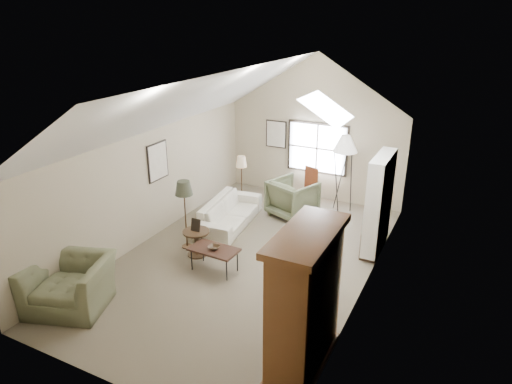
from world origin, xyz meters
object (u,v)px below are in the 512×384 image
at_px(armchair_near, 69,284).
at_px(side_table, 197,243).
at_px(sofa, 229,213).
at_px(armoire, 305,302).
at_px(coffee_table, 214,260).
at_px(armchair_far, 293,198).
at_px(side_chair, 306,188).

height_order(armchair_near, side_table, armchair_near).
bearing_deg(sofa, armoire, -144.65).
bearing_deg(armoire, coffee_table, 146.84).
xyz_separation_m(sofa, armchair_far, (1.16, 1.25, 0.15)).
relative_size(armchair_near, side_table, 2.38).
xyz_separation_m(armoire, side_table, (-3.24, 2.05, -0.81)).
bearing_deg(armoire, side_chair, 110.33).
bearing_deg(side_table, armoire, -32.35).
height_order(side_table, side_chair, side_chair).
xyz_separation_m(armoire, side_chair, (-2.06, 5.55, -0.55)).
bearing_deg(armoire, side_table, 147.65).
distance_m(armchair_near, side_chair, 6.44).
distance_m(armoire, armchair_far, 5.40).
relative_size(armoire, armchair_near, 1.59).
height_order(armchair_near, side_chair, side_chair).
relative_size(armchair_near, armchair_far, 1.30).
relative_size(armchair_far, side_table, 1.83).
height_order(sofa, side_chair, side_chair).
xyz_separation_m(armoire, armchair_far, (-2.18, 4.91, -0.62)).
height_order(armchair_far, side_table, armchair_far).
height_order(armchair_far, side_chair, side_chair).
height_order(coffee_table, side_table, side_table).
xyz_separation_m(coffee_table, side_table, (-0.68, 0.38, 0.04)).
bearing_deg(side_chair, armoire, -50.50).
relative_size(armoire, side_chair, 1.99).
distance_m(armchair_far, coffee_table, 3.26).
distance_m(coffee_table, side_chair, 3.92).
height_order(armchair_near, armchair_far, armchair_far).
distance_m(armoire, coffee_table, 3.18).
bearing_deg(side_chair, coffee_table, -78.25).
xyz_separation_m(armchair_near, side_table, (1.01, 2.55, -0.16)).
bearing_deg(coffee_table, sofa, 111.46).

